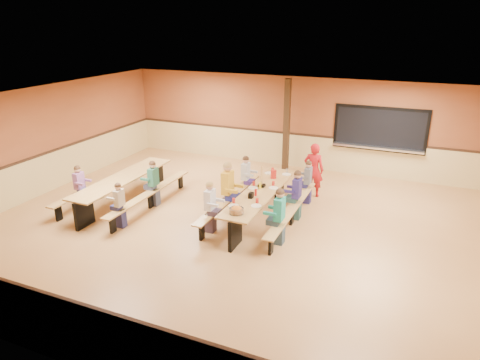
% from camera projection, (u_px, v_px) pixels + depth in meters
% --- Properties ---
extents(ground, '(12.00, 12.00, 0.00)m').
position_uv_depth(ground, '(238.00, 227.00, 10.29)').
color(ground, '#A16E3D').
rests_on(ground, ground).
extents(room_envelope, '(12.04, 10.04, 3.02)m').
position_uv_depth(room_envelope, '(238.00, 201.00, 10.05)').
color(room_envelope, brown).
rests_on(room_envelope, ground).
extents(kitchen_pass_through, '(2.78, 0.28, 1.38)m').
position_uv_depth(kitchen_pass_through, '(380.00, 131.00, 13.10)').
color(kitchen_pass_through, black).
rests_on(kitchen_pass_through, ground).
extents(structural_post, '(0.18, 0.18, 3.00)m').
position_uv_depth(structural_post, '(287.00, 126.00, 13.63)').
color(structural_post, black).
rests_on(structural_post, ground).
extents(cafeteria_table_main, '(1.91, 3.70, 0.74)m').
position_uv_depth(cafeteria_table_main, '(260.00, 199.00, 10.56)').
color(cafeteria_table_main, '#B18646').
rests_on(cafeteria_table_main, ground).
extents(cafeteria_table_second, '(1.91, 3.70, 0.74)m').
position_uv_depth(cafeteria_table_second, '(124.00, 185.00, 11.48)').
color(cafeteria_table_second, '#B18646').
rests_on(cafeteria_table_second, ground).
extents(seated_child_white_left, '(0.38, 0.31, 1.23)m').
position_uv_depth(seated_child_white_left, '(210.00, 207.00, 9.87)').
color(seated_child_white_left, white).
rests_on(seated_child_white_left, ground).
extents(seated_adult_yellow, '(0.46, 0.38, 1.40)m').
position_uv_depth(seated_adult_yellow, '(228.00, 189.00, 10.69)').
color(seated_adult_yellow, gold).
rests_on(seated_adult_yellow, ground).
extents(seated_child_grey_left, '(0.37, 0.30, 1.21)m').
position_uv_depth(seated_child_grey_left, '(246.00, 178.00, 11.75)').
color(seated_child_grey_left, '#BABABA').
rests_on(seated_child_grey_left, ground).
extents(seated_child_teal_right, '(0.40, 0.33, 1.28)m').
position_uv_depth(seated_child_teal_right, '(279.00, 217.00, 9.33)').
color(seated_child_teal_right, '#1E8371').
rests_on(seated_child_teal_right, ground).
extents(seated_child_navy_right, '(0.39, 0.32, 1.25)m').
position_uv_depth(seated_child_navy_right, '(297.00, 195.00, 10.52)').
color(seated_child_navy_right, navy).
rests_on(seated_child_navy_right, ground).
extents(seated_child_char_right, '(0.35, 0.29, 1.18)m').
position_uv_depth(seated_child_char_right, '(308.00, 182.00, 11.47)').
color(seated_child_char_right, '#54575F').
rests_on(seated_child_char_right, ground).
extents(seated_child_purple_sec, '(0.35, 0.29, 1.17)m').
position_uv_depth(seated_child_purple_sec, '(80.00, 188.00, 11.12)').
color(seated_child_purple_sec, '#8C568D').
rests_on(seated_child_purple_sec, ground).
extents(seated_child_green_sec, '(0.38, 0.31, 1.22)m').
position_uv_depth(seated_child_green_sec, '(154.00, 184.00, 11.32)').
color(seated_child_green_sec, '#28654F').
rests_on(seated_child_green_sec, ground).
extents(seated_child_tan_sec, '(0.32, 0.26, 1.11)m').
position_uv_depth(seated_child_tan_sec, '(120.00, 206.00, 10.11)').
color(seated_child_tan_sec, '#B8A992').
rests_on(seated_child_tan_sec, ground).
extents(standing_woman, '(0.58, 0.39, 1.53)m').
position_uv_depth(standing_woman, '(314.00, 170.00, 11.89)').
color(standing_woman, '#A81317').
rests_on(standing_woman, ground).
extents(punch_pitcher, '(0.16, 0.16, 0.22)m').
position_uv_depth(punch_pitcher, '(274.00, 174.00, 11.30)').
color(punch_pitcher, red).
rests_on(punch_pitcher, cafeteria_table_main).
extents(chip_bowl, '(0.32, 0.32, 0.15)m').
position_uv_depth(chip_bowl, '(237.00, 210.00, 9.24)').
color(chip_bowl, orange).
rests_on(chip_bowl, cafeteria_table_main).
extents(napkin_dispenser, '(0.10, 0.14, 0.13)m').
position_uv_depth(napkin_dispenser, '(251.00, 195.00, 10.05)').
color(napkin_dispenser, black).
rests_on(napkin_dispenser, cafeteria_table_main).
extents(condiment_mustard, '(0.06, 0.06, 0.17)m').
position_uv_depth(condiment_mustard, '(260.00, 186.00, 10.58)').
color(condiment_mustard, yellow).
rests_on(condiment_mustard, cafeteria_table_main).
extents(condiment_ketchup, '(0.06, 0.06, 0.17)m').
position_uv_depth(condiment_ketchup, '(256.00, 192.00, 10.17)').
color(condiment_ketchup, '#B2140F').
rests_on(condiment_ketchup, cafeteria_table_main).
extents(table_paddle, '(0.16, 0.16, 0.56)m').
position_uv_depth(table_paddle, '(262.00, 181.00, 10.72)').
color(table_paddle, black).
rests_on(table_paddle, cafeteria_table_main).
extents(place_settings, '(0.65, 3.30, 0.11)m').
position_uv_depth(place_settings, '(260.00, 189.00, 10.46)').
color(place_settings, beige).
rests_on(place_settings, cafeteria_table_main).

